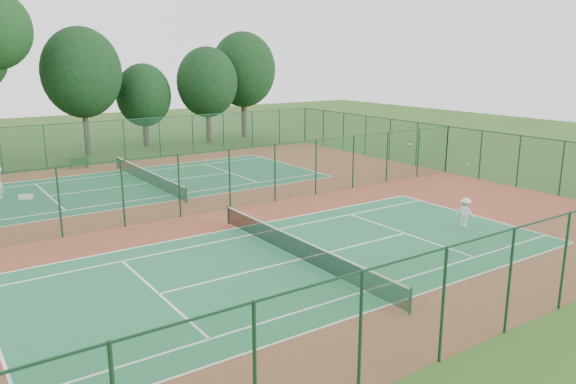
% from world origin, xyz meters
% --- Properties ---
extents(ground, '(120.00, 120.00, 0.00)m').
position_xyz_m(ground, '(0.00, 0.00, 0.00)').
color(ground, '#2C4E18').
rests_on(ground, ground).
extents(red_pad, '(40.00, 36.00, 0.01)m').
position_xyz_m(red_pad, '(0.00, 0.00, 0.01)').
color(red_pad, brown).
rests_on(red_pad, ground).
extents(court_near, '(23.77, 10.97, 0.01)m').
position_xyz_m(court_near, '(0.00, -9.00, 0.01)').
color(court_near, '#216941').
rests_on(court_near, red_pad).
extents(court_far, '(23.77, 10.97, 0.01)m').
position_xyz_m(court_far, '(0.00, 9.00, 0.01)').
color(court_far, '#1D5C3D').
rests_on(court_far, red_pad).
extents(fence_north, '(40.00, 0.09, 3.50)m').
position_xyz_m(fence_north, '(0.00, 18.00, 1.76)').
color(fence_north, '#17462E').
rests_on(fence_north, ground).
extents(fence_south, '(40.00, 0.09, 3.50)m').
position_xyz_m(fence_south, '(0.00, -18.00, 1.76)').
color(fence_south, '#174528').
rests_on(fence_south, ground).
extents(fence_east, '(0.09, 36.00, 3.50)m').
position_xyz_m(fence_east, '(20.00, 0.00, 1.76)').
color(fence_east, '#1C5533').
rests_on(fence_east, ground).
extents(fence_divider, '(40.00, 0.09, 3.50)m').
position_xyz_m(fence_divider, '(0.00, 0.00, 1.76)').
color(fence_divider, '#184825').
rests_on(fence_divider, ground).
extents(tennis_net_near, '(0.10, 12.90, 0.97)m').
position_xyz_m(tennis_net_near, '(0.00, -9.00, 0.54)').
color(tennis_net_near, '#153A1D').
rests_on(tennis_net_near, ground).
extents(tennis_net_far, '(0.10, 12.90, 0.97)m').
position_xyz_m(tennis_net_far, '(0.00, 9.00, 0.54)').
color(tennis_net_far, '#163E25').
rests_on(tennis_net_far, ground).
extents(player_near, '(0.82, 1.12, 1.55)m').
position_xyz_m(player_near, '(9.67, -9.96, 0.79)').
color(player_near, silver).
rests_on(player_near, court_near).
extents(bench, '(1.43, 0.45, 0.87)m').
position_xyz_m(bench, '(-2.44, 17.13, 0.46)').
color(bench, '#133819').
rests_on(bench, red_pad).
extents(kit_bag, '(0.83, 0.58, 0.29)m').
position_xyz_m(kit_bag, '(-7.75, 8.96, 0.16)').
color(kit_bag, silver).
rests_on(kit_bag, red_pad).
extents(stray_ball_a, '(0.07, 0.07, 0.07)m').
position_xyz_m(stray_ball_a, '(7.07, -0.91, 0.04)').
color(stray_ball_a, '#ADC22D').
rests_on(stray_ball_a, red_pad).
extents(stray_ball_b, '(0.07, 0.07, 0.07)m').
position_xyz_m(stray_ball_b, '(5.70, -0.56, 0.04)').
color(stray_ball_b, '#B9CD2F').
rests_on(stray_ball_b, red_pad).
extents(stray_ball_c, '(0.07, 0.07, 0.07)m').
position_xyz_m(stray_ball_c, '(-4.30, -0.24, 0.05)').
color(stray_ball_c, '#DFF138').
rests_on(stray_ball_c, red_pad).
extents(evergreen_row, '(39.00, 5.00, 12.00)m').
position_xyz_m(evergreen_row, '(0.50, 24.25, 0.00)').
color(evergreen_row, black).
rests_on(evergreen_row, ground).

